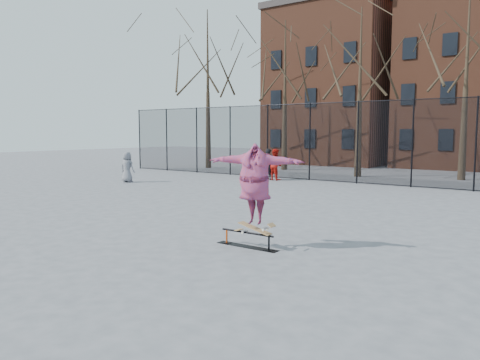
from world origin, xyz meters
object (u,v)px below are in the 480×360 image
Objects in this scene: skateboard at (255,231)px; bystander_red at (275,164)px; skater at (255,188)px; skate_rail at (247,241)px; bystander_black at (269,164)px; bystander_grey at (127,167)px.

bystander_red is (-7.31, 12.45, 0.43)m from skateboard.
skater is 14.45m from bystander_red.
skate_rail is 1.78× the size of skateboard.
skater is (0.21, 0.00, 1.18)m from skate_rail.
skater is (0.00, -0.00, 0.92)m from skateboard.
bystander_black is at bearing 12.26° from bystander_red.
skater is at bearing -90.00° from skateboard.
skater is at bearing 133.19° from bystander_black.
skateboard is at bearing 133.19° from bystander_black.
skater is 1.31× the size of bystander_black.
bystander_black reaches higher than skateboard.
skater reaches higher than skateboard.
bystander_black is at bearing -144.12° from bystander_grey.
bystander_grey is at bearing 57.94° from bystander_black.
skate_rail is 1.20m from skater.
bystander_red is (5.40, 5.26, 0.06)m from bystander_grey.
skateboard is 0.92m from skater.
bystander_grey is 7.25m from bystander_black.
skate_rail is 0.94× the size of bystander_black.
bystander_red reaches higher than skateboard.
bystander_grey reaches higher than skateboard.
bystander_red reaches higher than skate_rail.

